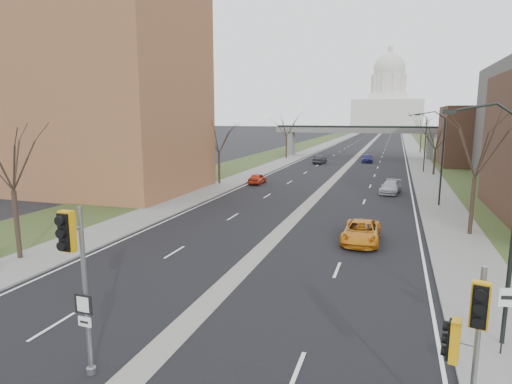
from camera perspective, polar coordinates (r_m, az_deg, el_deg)
The scene contains 28 objects.
ground at distance 15.52m, azimuth -16.42°, elevation -22.81°, with size 700.00×700.00×0.00m, color black.
road_surface at distance 160.98m, azimuth 15.48°, elevation 6.72°, with size 20.00×600.00×0.01m, color black.
median_strip at distance 160.98m, azimuth 15.48°, elevation 6.72°, with size 1.20×600.00×0.02m, color gray.
sidewalk_right at distance 160.85m, azimuth 19.77°, elevation 6.52°, with size 4.00×600.00×0.12m, color gray.
sidewalk_left at distance 162.00m, azimuth 11.21°, elevation 6.93°, with size 4.00×600.00×0.12m, color gray.
grass_verge_right at distance 161.12m, azimuth 21.92°, elevation 6.39°, with size 8.00×600.00×0.10m, color #293C1B.
grass_verge_left at distance 162.84m, azimuth 9.10°, elevation 7.01°, with size 8.00×600.00×0.10m, color #293C1B.
apartment_building at distance 52.83m, azimuth -22.08°, elevation 12.24°, with size 25.00×16.00×22.00m, color #97613C.
commercial_block_far at distance 81.90m, azimuth 28.36°, elevation 6.53°, with size 14.00×14.00×10.00m, color #432F1F.
pedestrian_bridge at distance 90.98m, azimuth 13.38°, elevation 7.59°, with size 34.00×3.00×6.45m.
capitol at distance 330.83m, azimuth 17.14°, elevation 11.39°, with size 48.00×42.00×55.75m.
streetlight_near at distance 16.96m, azimuth 29.27°, elevation 4.16°, with size 2.61×0.20×8.70m.
streetlight_mid at distance 42.73m, azimuth 22.72°, elevation 7.45°, with size 2.61×0.20×8.70m.
streetlight_far at distance 68.67m, azimuth 21.09°, elevation 8.25°, with size 2.61×0.20×8.70m.
tree_left_a at distance 27.88m, azimuth -30.05°, elevation 5.25°, with size 7.20×7.20×9.40m.
tree_left_b at distance 52.86m, azimuth -5.00°, elevation 7.74°, with size 6.75×6.75×8.81m.
tree_left_c at distance 85.15m, azimuth 4.11°, elevation 9.16°, with size 7.65×7.65×9.99m.
tree_right_a at distance 33.05m, azimuth 27.47°, elevation 6.01°, with size 7.20×7.20×9.40m.
tree_right_b at distance 65.84m, azimuth 22.91°, elevation 7.09°, with size 6.30×6.30×8.22m.
tree_right_c at distance 105.72m, azimuth 21.26°, elevation 8.68°, with size 7.65×7.65×9.99m.
signal_pole_median at distance 14.32m, azimuth -22.90°, elevation -8.69°, with size 0.65×0.91×5.61m.
signal_pole_right at distance 11.72m, azimuth 26.49°, elevation -16.85°, with size 0.82×1.03×4.92m.
speed_limit_sign at distance 17.48m, azimuth 30.28°, elevation -13.30°, with size 0.52×0.16×2.43m.
car_left_near at distance 53.45m, azimuth 0.19°, elevation 1.82°, with size 1.59×3.94×1.34m, color #B62F14.
car_left_far at distance 77.24m, azimuth 8.54°, elevation 4.28°, with size 1.49×4.27×1.41m, color black.
car_right_near at distance 29.52m, azimuth 13.86°, elevation -5.17°, with size 2.38×5.16×1.43m, color orange.
car_right_mid at distance 49.07m, azimuth 17.49°, elevation 0.62°, with size 1.90×4.66×1.35m, color #AEADB5.
car_right_far at distance 81.12m, azimuth 14.64°, elevation 4.39°, with size 1.83×4.56×1.55m, color navy.
Camera 1 is at (7.72, -10.58, 8.32)m, focal length 30.00 mm.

